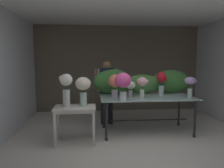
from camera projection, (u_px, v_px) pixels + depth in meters
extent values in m
plane|color=silver|center=(127.00, 129.00, 5.08)|extent=(8.37, 8.37, 0.00)
cube|color=#706656|center=(118.00, 69.00, 6.81)|extent=(5.21, 0.12, 2.66)
cube|color=silver|center=(10.00, 73.00, 4.68)|extent=(0.12, 3.93, 2.66)
cube|color=silver|center=(129.00, 10.00, 4.76)|extent=(5.33, 3.93, 0.12)
cube|color=#AEC5C8|center=(147.00, 97.00, 4.74)|extent=(2.05, 1.03, 0.02)
cylinder|color=#2D2D33|center=(106.00, 121.00, 4.29)|extent=(0.05, 0.05, 0.79)
sphere|color=#2D2D33|center=(106.00, 139.00, 4.34)|extent=(0.07, 0.07, 0.07)
cylinder|color=#2D2D33|center=(195.00, 119.00, 4.46)|extent=(0.05, 0.05, 0.79)
sphere|color=#2D2D33|center=(194.00, 136.00, 4.51)|extent=(0.07, 0.07, 0.07)
cylinder|color=#2D2D33|center=(104.00, 111.00, 5.11)|extent=(0.05, 0.05, 0.79)
sphere|color=#2D2D33|center=(104.00, 126.00, 5.15)|extent=(0.07, 0.07, 0.07)
cylinder|color=#2D2D33|center=(179.00, 110.00, 5.28)|extent=(0.05, 0.05, 0.79)
sphere|color=#2D2D33|center=(178.00, 124.00, 5.33)|extent=(0.07, 0.07, 0.07)
cylinder|color=#2D2D33|center=(146.00, 120.00, 4.80)|extent=(1.85, 0.03, 0.03)
cube|color=silver|center=(75.00, 107.00, 4.14)|extent=(0.79, 0.51, 0.03)
cube|color=silver|center=(75.00, 110.00, 4.14)|extent=(0.73, 0.45, 0.06)
cube|color=silver|center=(55.00, 130.00, 3.94)|extent=(0.05, 0.05, 0.69)
cube|color=silver|center=(94.00, 129.00, 4.00)|extent=(0.05, 0.05, 0.69)
cube|color=silver|center=(59.00, 123.00, 4.36)|extent=(0.05, 0.05, 0.69)
cube|color=silver|center=(94.00, 122.00, 4.43)|extent=(0.05, 0.05, 0.69)
cylinder|color=#232328|center=(103.00, 107.00, 5.41)|extent=(0.12, 0.12, 0.85)
cylinder|color=#232328|center=(110.00, 107.00, 5.42)|extent=(0.12, 0.12, 0.85)
cube|color=silver|center=(107.00, 80.00, 5.33)|extent=(0.43, 0.22, 0.54)
cube|color=#192833|center=(107.00, 82.00, 5.23)|extent=(0.36, 0.02, 0.66)
cylinder|color=#936B4C|center=(96.00, 80.00, 5.31)|extent=(0.09, 0.09, 0.55)
cylinder|color=#936B4C|center=(117.00, 80.00, 5.36)|extent=(0.09, 0.09, 0.55)
sphere|color=#936B4C|center=(107.00, 65.00, 5.29)|extent=(0.20, 0.20, 0.20)
ellipsoid|color=brown|center=(107.00, 63.00, 5.30)|extent=(0.15, 0.15, 0.09)
ellipsoid|color=#387033|center=(113.00, 82.00, 5.03)|extent=(0.92, 0.26, 0.58)
ellipsoid|color=#477F3D|center=(143.00, 84.00, 5.10)|extent=(0.84, 0.28, 0.46)
ellipsoid|color=#387033|center=(170.00, 82.00, 5.16)|extent=(0.94, 0.29, 0.56)
cylinder|color=silver|center=(161.00, 90.00, 4.93)|extent=(0.11, 0.11, 0.22)
cylinder|color=#9EBCB2|center=(161.00, 93.00, 4.93)|extent=(0.10, 0.10, 0.09)
cylinder|color=#2D6028|center=(162.00, 87.00, 4.92)|extent=(0.01, 0.01, 0.33)
cylinder|color=#2D6028|center=(161.00, 87.00, 4.93)|extent=(0.01, 0.01, 0.33)
cylinder|color=#2D6028|center=(161.00, 87.00, 4.90)|extent=(0.01, 0.01, 0.33)
ellipsoid|color=red|center=(162.00, 77.00, 4.89)|extent=(0.21, 0.21, 0.24)
sphere|color=red|center=(158.00, 75.00, 4.90)|extent=(0.08, 0.08, 0.08)
sphere|color=red|center=(165.00, 79.00, 4.88)|extent=(0.09, 0.09, 0.09)
cylinder|color=silver|center=(115.00, 94.00, 4.62)|extent=(0.14, 0.14, 0.16)
cylinder|color=#9EBCB2|center=(115.00, 96.00, 4.63)|extent=(0.13, 0.13, 0.07)
cylinder|color=#387033|center=(116.00, 91.00, 4.61)|extent=(0.01, 0.01, 0.26)
cylinder|color=#387033|center=(115.00, 91.00, 4.64)|extent=(0.01, 0.01, 0.26)
cylinder|color=#387033|center=(113.00, 91.00, 4.62)|extent=(0.01, 0.01, 0.26)
cylinder|color=#387033|center=(114.00, 91.00, 4.60)|extent=(0.01, 0.01, 0.26)
ellipsoid|color=#EF7A60|center=(115.00, 81.00, 4.59)|extent=(0.26, 0.26, 0.28)
sphere|color=#EF7A60|center=(111.00, 82.00, 4.61)|extent=(0.11, 0.11, 0.11)
sphere|color=#EF7A60|center=(120.00, 81.00, 4.59)|extent=(0.10, 0.10, 0.10)
cylinder|color=silver|center=(142.00, 94.00, 4.49)|extent=(0.09, 0.09, 0.19)
cylinder|color=#9EBCB2|center=(142.00, 96.00, 4.49)|extent=(0.09, 0.09, 0.08)
cylinder|color=#28562D|center=(143.00, 91.00, 4.49)|extent=(0.01, 0.01, 0.29)
cylinder|color=#28562D|center=(142.00, 91.00, 4.50)|extent=(0.01, 0.01, 0.29)
cylinder|color=#28562D|center=(142.00, 91.00, 4.46)|extent=(0.01, 0.01, 0.29)
ellipsoid|color=#EFB2BC|center=(142.00, 82.00, 4.46)|extent=(0.20, 0.20, 0.19)
sphere|color=#EFB2BC|center=(138.00, 80.00, 4.46)|extent=(0.06, 0.06, 0.06)
sphere|color=#EFB2BC|center=(147.00, 81.00, 4.44)|extent=(0.08, 0.08, 0.08)
ellipsoid|color=#477F3D|center=(141.00, 89.00, 4.46)|extent=(0.09, 0.10, 0.03)
cylinder|color=silver|center=(123.00, 96.00, 4.25)|extent=(0.14, 0.14, 0.18)
cylinder|color=#9EBCB2|center=(123.00, 99.00, 4.25)|extent=(0.13, 0.13, 0.08)
cylinder|color=#2D6028|center=(124.00, 93.00, 4.24)|extent=(0.01, 0.01, 0.31)
cylinder|color=#2D6028|center=(123.00, 92.00, 4.26)|extent=(0.01, 0.01, 0.31)
cylinder|color=#2D6028|center=(121.00, 93.00, 4.23)|extent=(0.01, 0.01, 0.31)
cylinder|color=#2D6028|center=(123.00, 93.00, 4.21)|extent=(0.01, 0.01, 0.31)
ellipsoid|color=#E54C9E|center=(123.00, 80.00, 4.21)|extent=(0.32, 0.32, 0.30)
sphere|color=#E54C9E|center=(128.00, 78.00, 4.23)|extent=(0.09, 0.09, 0.09)
cylinder|color=silver|center=(190.00, 93.00, 4.57)|extent=(0.10, 0.10, 0.20)
cylinder|color=#9EBCB2|center=(190.00, 96.00, 4.58)|extent=(0.09, 0.09, 0.08)
cylinder|color=#2D6028|center=(191.00, 90.00, 4.56)|extent=(0.01, 0.01, 0.31)
cylinder|color=#2D6028|center=(189.00, 90.00, 4.57)|extent=(0.01, 0.01, 0.31)
cylinder|color=#2D6028|center=(190.00, 90.00, 4.55)|extent=(0.01, 0.01, 0.31)
ellipsoid|color=#B28ED1|center=(190.00, 81.00, 4.54)|extent=(0.23, 0.23, 0.16)
sphere|color=#B28ED1|center=(187.00, 81.00, 4.53)|extent=(0.07, 0.07, 0.07)
sphere|color=#B28ED1|center=(195.00, 81.00, 4.52)|extent=(0.07, 0.07, 0.07)
ellipsoid|color=#387033|center=(191.00, 88.00, 4.53)|extent=(0.07, 0.11, 0.03)
cylinder|color=silver|center=(131.00, 93.00, 4.70)|extent=(0.09, 0.09, 0.14)
cylinder|color=#9EBCB2|center=(130.00, 95.00, 4.71)|extent=(0.08, 0.08, 0.06)
cylinder|color=#28562D|center=(131.00, 92.00, 4.70)|extent=(0.01, 0.01, 0.19)
cylinder|color=#28562D|center=(130.00, 92.00, 4.71)|extent=(0.01, 0.01, 0.19)
cylinder|color=#28562D|center=(130.00, 92.00, 4.68)|extent=(0.01, 0.01, 0.19)
ellipsoid|color=white|center=(131.00, 85.00, 4.68)|extent=(0.21, 0.21, 0.17)
sphere|color=white|center=(126.00, 86.00, 4.69)|extent=(0.08, 0.08, 0.08)
sphere|color=white|center=(134.00, 86.00, 4.71)|extent=(0.07, 0.07, 0.07)
ellipsoid|color=#387033|center=(132.00, 89.00, 4.69)|extent=(0.11, 0.09, 0.03)
cylinder|color=silver|center=(67.00, 98.00, 4.10)|extent=(0.14, 0.14, 0.34)
cylinder|color=#9EBCB2|center=(67.00, 103.00, 4.11)|extent=(0.13, 0.13, 0.14)
cylinder|color=#2D6028|center=(68.00, 95.00, 4.09)|extent=(0.01, 0.01, 0.44)
cylinder|color=#2D6028|center=(66.00, 95.00, 4.12)|extent=(0.01, 0.01, 0.44)
cylinder|color=#2D6028|center=(66.00, 95.00, 4.08)|extent=(0.01, 0.01, 0.44)
ellipsoid|color=white|center=(66.00, 80.00, 4.06)|extent=(0.24, 0.24, 0.23)
sphere|color=white|center=(62.00, 78.00, 4.05)|extent=(0.12, 0.12, 0.12)
ellipsoid|color=#477F3D|center=(65.00, 88.00, 4.10)|extent=(0.11, 0.06, 0.03)
cylinder|color=silver|center=(83.00, 99.00, 4.19)|extent=(0.14, 0.14, 0.27)
cylinder|color=#9EBCB2|center=(83.00, 103.00, 4.20)|extent=(0.13, 0.13, 0.11)
cylinder|color=#477F3D|center=(85.00, 96.00, 4.19)|extent=(0.01, 0.01, 0.35)
cylinder|color=#477F3D|center=(83.00, 96.00, 4.21)|extent=(0.01, 0.01, 0.35)
cylinder|color=#477F3D|center=(82.00, 97.00, 4.15)|extent=(0.01, 0.01, 0.35)
ellipsoid|color=silver|center=(83.00, 84.00, 4.15)|extent=(0.30, 0.30, 0.25)
sphere|color=silver|center=(89.00, 82.00, 4.17)|extent=(0.08, 0.08, 0.08)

